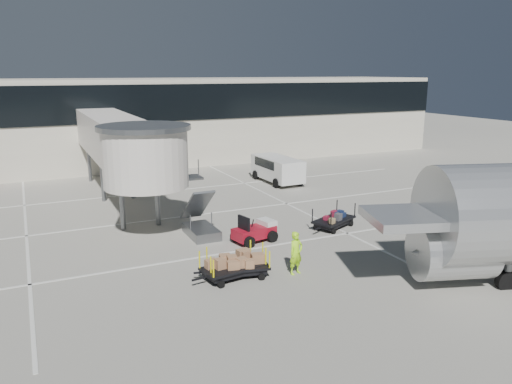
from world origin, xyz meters
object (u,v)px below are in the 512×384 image
at_px(baggage_tug, 255,232).
at_px(minivan, 276,167).
at_px(box_cart_near, 239,266).
at_px(suitcase_cart, 335,220).
at_px(box_cart_far, 233,268).
at_px(ground_worker, 296,253).

height_order(baggage_tug, minivan, minivan).
height_order(box_cart_near, minivan, minivan).
height_order(baggage_tug, suitcase_cart, baggage_tug).
relative_size(baggage_tug, box_cart_near, 0.74).
xyz_separation_m(baggage_tug, minivan, (7.70, 12.43, 0.66)).
bearing_deg(minivan, box_cart_far, -124.35).
xyz_separation_m(baggage_tug, box_cart_far, (-2.87, -3.90, -0.07)).
relative_size(ground_worker, minivan, 0.36).
xyz_separation_m(baggage_tug, suitcase_cart, (5.09, 0.21, -0.08)).
bearing_deg(ground_worker, box_cart_far, 151.08).
relative_size(box_cart_near, minivan, 0.62).
bearing_deg(box_cart_near, box_cart_far, -175.62).
bearing_deg(baggage_tug, box_cart_near, -135.28).
xyz_separation_m(box_cart_far, ground_worker, (2.68, -0.74, 0.50)).
xyz_separation_m(box_cart_near, minivan, (10.29, 16.37, 0.69)).
height_order(box_cart_far, ground_worker, ground_worker).
bearing_deg(suitcase_cart, box_cart_far, -177.03).
distance_m(baggage_tug, box_cart_near, 4.71).
bearing_deg(baggage_tug, minivan, 46.33).
xyz_separation_m(suitcase_cart, box_cart_far, (-7.96, -4.11, 0.01)).
relative_size(box_cart_far, minivan, 0.63).
relative_size(baggage_tug, box_cart_far, 0.72).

